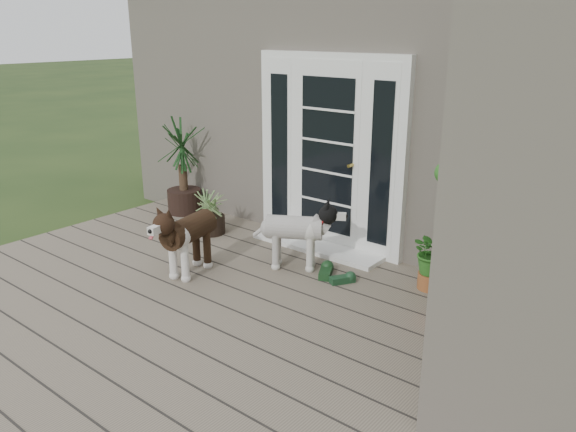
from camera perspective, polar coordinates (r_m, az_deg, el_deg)
The scene contains 14 objects.
deck at distance 5.02m, azimuth -9.01°, elevation -11.02°, with size 6.20×4.60×0.12m, color #6B5B4C.
house_main at distance 7.91m, azimuth 14.17°, elevation 10.93°, with size 7.40×4.00×3.10m, color #665E54.
door_unit at distance 6.30m, azimuth 4.18°, elevation 6.36°, with size 1.90×0.14×2.15m, color white.
door_step at distance 6.45m, azimuth 2.95°, elevation -3.08°, with size 1.60×0.40×0.05m, color white.
brindle_dog at distance 5.78m, azimuth -9.92°, elevation -2.54°, with size 0.36×0.83×0.69m, color #372214, non-canonical shape.
white_dog at distance 5.83m, azimuth 0.63°, elevation -2.29°, with size 0.33×0.78×0.65m, color white, non-canonical shape.
spider_plant at distance 6.89m, azimuth -7.83°, elevation 0.63°, with size 0.56×0.56×0.60m, color #A0B670, non-canonical shape.
yucca at distance 7.68m, azimuth -10.60°, elevation 4.85°, with size 0.86×0.86×1.25m, color black, non-canonical shape.
herb_a at distance 5.56m, azimuth 14.28°, elevation -4.67°, with size 0.41×0.41×0.52m, color #24641C.
herb_b at distance 5.37m, azimuth 19.60°, elevation -5.87°, with size 0.37×0.37×0.55m, color #1C4E16.
herb_c at distance 5.41m, azimuth 18.21°, elevation -5.03°, with size 0.41×0.41×0.64m, color #25631C.
sapling at distance 4.75m, azimuth 17.03°, elevation 0.15°, with size 0.57×0.57×1.93m, color #1F5217, non-canonical shape.
clog_left at distance 5.76m, azimuth 3.85°, elevation -5.56°, with size 0.16×0.34×0.10m, color #153619, non-canonical shape.
clog_right at distance 5.62m, azimuth 5.51°, elevation -6.31°, with size 0.13×0.29×0.09m, color #163920, non-canonical shape.
Camera 1 is at (3.31, -2.47, 2.51)m, focal length 35.21 mm.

